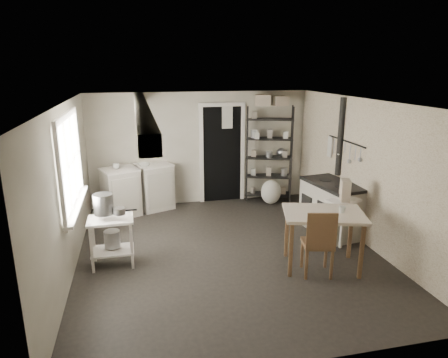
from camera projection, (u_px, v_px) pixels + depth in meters
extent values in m
plane|color=black|center=(228.00, 252.00, 6.19)|extent=(5.00, 5.00, 0.00)
plane|color=silver|center=(229.00, 102.00, 5.57)|extent=(5.00, 5.00, 0.00)
cube|color=#B5AE9A|center=(201.00, 148.00, 8.23)|extent=(4.50, 0.02, 2.30)
cube|color=#B5AE9A|center=(293.00, 257.00, 3.54)|extent=(4.50, 0.02, 2.30)
cube|color=#B5AE9A|center=(67.00, 191.00, 5.41)|extent=(0.02, 5.00, 2.30)
cube|color=#B5AE9A|center=(366.00, 173.00, 6.36)|extent=(0.02, 5.00, 2.30)
cylinder|color=#ACACAE|center=(103.00, 204.00, 5.53)|extent=(0.27, 0.27, 0.29)
cylinder|color=#ACACAE|center=(119.00, 211.00, 5.53)|extent=(0.18, 0.18, 0.09)
cylinder|color=#ACACAE|center=(112.00, 239.00, 5.75)|extent=(0.26, 0.26, 0.25)
imported|color=white|center=(144.00, 164.00, 7.72)|extent=(0.37, 0.37, 0.07)
imported|color=white|center=(116.00, 166.00, 7.52)|extent=(0.15, 0.15, 0.10)
imported|color=white|center=(257.00, 138.00, 8.18)|extent=(0.09, 0.09, 0.19)
cube|color=beige|center=(263.00, 106.00, 8.11)|extent=(0.38, 0.35, 0.22)
cube|color=beige|center=(279.00, 107.00, 8.14)|extent=(0.32, 0.30, 0.19)
cube|color=beige|center=(345.00, 188.00, 6.03)|extent=(0.20, 0.25, 0.33)
imported|color=white|center=(342.00, 214.00, 5.53)|extent=(0.10, 0.10, 0.09)
ellipsoid|color=beige|center=(271.00, 193.00, 8.33)|extent=(0.47, 0.41, 0.51)
cylinder|color=white|center=(323.00, 238.00, 6.52)|extent=(0.14, 0.14, 0.16)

